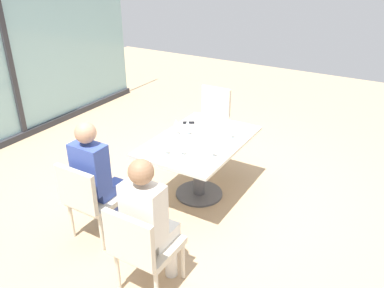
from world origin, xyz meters
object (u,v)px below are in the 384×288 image
(dining_table_main, at_px, (199,153))
(wine_glass_1, at_px, (176,124))
(person_side_end, at_px, (149,218))
(chair_far_right, at_px, (211,115))
(cell_phone_on_table, at_px, (189,123))
(chair_side_end, at_px, (142,246))
(person_far_left, at_px, (96,174))
(handbag_0, at_px, (149,233))
(wine_glass_5, at_px, (232,127))
(chair_far_left, at_px, (90,197))
(wine_glass_0, at_px, (213,145))
(coffee_cup, at_px, (160,140))
(wine_glass_3, at_px, (165,143))
(wine_glass_4, at_px, (182,144))
(wine_glass_2, at_px, (188,124))

(dining_table_main, bearing_deg, wine_glass_1, 92.24)
(wine_glass_1, bearing_deg, person_side_end, -155.32)
(chair_far_right, xyz_separation_m, cell_phone_on_table, (-0.89, -0.16, 0.24))
(chair_side_end, height_order, person_far_left, person_far_left)
(person_side_end, bearing_deg, handbag_0, 39.62)
(wine_glass_5, bearing_deg, chair_far_right, 38.42)
(dining_table_main, xyz_separation_m, chair_far_left, (-1.23, 0.52, -0.07))
(person_side_end, bearing_deg, chair_side_end, -180.00)
(dining_table_main, bearing_deg, chair_far_left, 157.26)
(person_side_end, bearing_deg, wine_glass_5, 1.99)
(dining_table_main, distance_m, person_far_left, 1.24)
(chair_far_right, relative_size, wine_glass_1, 4.70)
(wine_glass_0, distance_m, handbag_0, 1.08)
(wine_glass_1, bearing_deg, chair_far_right, 9.65)
(person_side_end, bearing_deg, cell_phone_on_table, 21.53)
(chair_side_end, xyz_separation_m, coffee_cup, (1.23, 0.66, 0.28))
(dining_table_main, xyz_separation_m, wine_glass_0, (-0.29, -0.32, 0.30))
(person_far_left, xyz_separation_m, person_side_end, (-0.30, -0.86, 0.00))
(wine_glass_5, height_order, cell_phone_on_table, wine_glass_5)
(dining_table_main, bearing_deg, handbag_0, -178.86)
(wine_glass_3, xyz_separation_m, cell_phone_on_table, (0.83, 0.23, -0.13))
(wine_glass_0, height_order, cell_phone_on_table, wine_glass_0)
(coffee_cup, bearing_deg, wine_glass_5, -48.99)
(chair_far_left, xyz_separation_m, coffee_cup, (0.92, -0.20, 0.28))
(chair_far_right, bearing_deg, wine_glass_4, -161.81)
(wine_glass_0, xyz_separation_m, wine_glass_3, (-0.20, 0.45, 0.00))
(dining_table_main, relative_size, chair_far_left, 1.60)
(wine_glass_1, xyz_separation_m, wine_glass_3, (-0.48, -0.18, 0.00))
(wine_glass_5, distance_m, handbag_0, 1.47)
(person_side_end, distance_m, handbag_0, 0.76)
(person_side_end, height_order, wine_glass_0, person_side_end)
(wine_glass_0, distance_m, coffee_cup, 0.64)
(wine_glass_1, relative_size, wine_glass_2, 1.00)
(person_side_end, distance_m, wine_glass_0, 1.15)
(handbag_0, bearing_deg, wine_glass_4, -12.15)
(chair_far_left, distance_m, wine_glass_0, 1.31)
(wine_glass_1, height_order, cell_phone_on_table, wine_glass_1)
(chair_side_end, distance_m, chair_far_right, 2.90)
(chair_far_left, relative_size, chair_far_right, 1.00)
(wine_glass_1, height_order, coffee_cup, wine_glass_1)
(wine_glass_2, height_order, cell_phone_on_table, wine_glass_2)
(person_side_end, bearing_deg, wine_glass_4, 17.56)
(wine_glass_1, distance_m, cell_phone_on_table, 0.38)
(chair_far_left, distance_m, wine_glass_5, 1.70)
(chair_far_right, distance_m, person_far_left, 2.36)
(chair_far_left, relative_size, chair_side_end, 1.00)
(cell_phone_on_table, bearing_deg, wine_glass_4, 174.23)
(chair_far_right, xyz_separation_m, wine_glass_2, (-1.18, -0.33, 0.37))
(wine_glass_4, relative_size, coffee_cup, 2.06)
(chair_far_left, xyz_separation_m, chair_far_right, (2.46, 0.00, 0.00))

